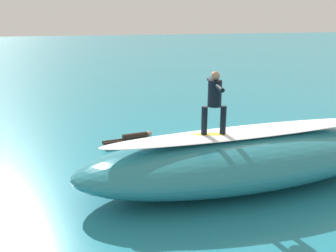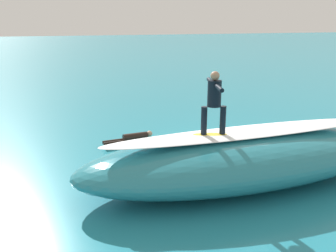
{
  "view_description": "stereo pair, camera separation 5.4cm",
  "coord_description": "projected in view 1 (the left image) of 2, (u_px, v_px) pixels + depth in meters",
  "views": [
    {
      "loc": [
        3.84,
        9.92,
        4.17
      ],
      "look_at": [
        1.61,
        -0.01,
        1.09
      ],
      "focal_mm": 40.82,
      "sensor_mm": 36.0,
      "label": 1
    },
    {
      "loc": [
        3.79,
        9.93,
        4.17
      ],
      "look_at": [
        1.61,
        -0.01,
        1.09
      ],
      "focal_mm": 40.82,
      "sensor_mm": 36.0,
      "label": 2
    }
  ],
  "objects": [
    {
      "name": "surfer_riding",
      "position": [
        215.0,
        98.0,
        8.78
      ],
      "size": [
        0.59,
        1.41,
        1.49
      ],
      "rotation": [
        0.0,
        0.0,
        -0.11
      ],
      "color": "black",
      "rests_on": "surfboard_riding"
    },
    {
      "name": "surfboard_paddling",
      "position": [
        135.0,
        143.0,
        12.46
      ],
      "size": [
        2.34,
        0.94,
        0.09
      ],
      "primitive_type": "ellipsoid",
      "rotation": [
        0.0,
        0.0,
        -2.97
      ],
      "color": "#33B2D1",
      "rests_on": "ground_plane"
    },
    {
      "name": "ground_plane",
      "position": [
        221.0,
        158.0,
        11.28
      ],
      "size": [
        120.0,
        120.0,
        0.0
      ],
      "primitive_type": "plane",
      "color": "teal"
    },
    {
      "name": "surfer_paddling",
      "position": [
        131.0,
        138.0,
        12.36
      ],
      "size": [
        1.65,
        0.54,
        0.3
      ],
      "rotation": [
        0.0,
        0.0,
        -2.97
      ],
      "color": "black",
      "rests_on": "surfboard_paddling"
    },
    {
      "name": "wave_crest",
      "position": [
        245.0,
        158.0,
        9.52
      ],
      "size": [
        8.78,
        3.75,
        1.29
      ],
      "primitive_type": "ellipsoid",
      "rotation": [
        0.0,
        0.0,
        0.11
      ],
      "color": "teal",
      "rests_on": "ground_plane"
    },
    {
      "name": "foam_patch_far",
      "position": [
        187.0,
        170.0,
        10.29
      ],
      "size": [
        1.28,
        1.27,
        0.13
      ],
      "primitive_type": "ellipsoid",
      "rotation": [
        0.0,
        0.0,
        0.69
      ],
      "color": "white",
      "rests_on": "ground_plane"
    },
    {
      "name": "wave_foam_lip",
      "position": [
        246.0,
        132.0,
        9.32
      ],
      "size": [
        7.31,
        1.77,
        0.08
      ],
      "primitive_type": "ellipsoid",
      "rotation": [
        0.0,
        0.0,
        0.11
      ],
      "color": "white",
      "rests_on": "wave_crest"
    },
    {
      "name": "foam_patch_near",
      "position": [
        232.0,
        139.0,
        12.81
      ],
      "size": [
        1.11,
        1.24,
        0.09
      ],
      "primitive_type": "ellipsoid",
      "rotation": [
        0.0,
        0.0,
        1.05
      ],
      "color": "white",
      "rests_on": "ground_plane"
    },
    {
      "name": "surfboard_riding",
      "position": [
        213.0,
        136.0,
        9.05
      ],
      "size": [
        1.85,
        0.73,
        0.08
      ],
      "primitive_type": "ellipsoid",
      "rotation": [
        0.0,
        0.0,
        -0.11
      ],
      "color": "yellow",
      "rests_on": "wave_crest"
    }
  ]
}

